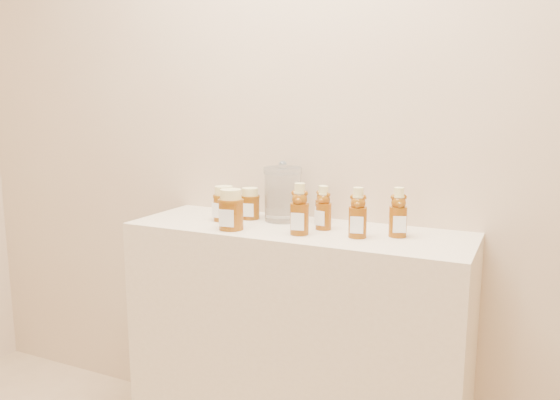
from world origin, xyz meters
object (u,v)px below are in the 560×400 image
at_px(bear_bottle_front_left, 300,206).
at_px(honey_jar_left, 224,203).
at_px(display_table, 296,349).
at_px(glass_canister, 283,192).
at_px(bear_bottle_back_left, 322,201).

xyz_separation_m(bear_bottle_front_left, honey_jar_left, (-0.34, 0.08, -0.03)).
relative_size(display_table, bear_bottle_front_left, 6.20).
bearing_deg(honey_jar_left, display_table, 8.25).
height_order(bear_bottle_front_left, honey_jar_left, bear_bottle_front_left).
bearing_deg(glass_canister, bear_bottle_front_left, -50.45).
relative_size(display_table, honey_jar_left, 9.36).
distance_m(display_table, honey_jar_left, 0.59).
distance_m(bear_bottle_front_left, honey_jar_left, 0.35).
bearing_deg(display_table, honey_jar_left, 179.97).
bearing_deg(honey_jar_left, bear_bottle_back_left, 28.81).
xyz_separation_m(bear_bottle_front_left, glass_canister, (-0.14, 0.17, 0.01)).
height_order(bear_bottle_back_left, honey_jar_left, bear_bottle_back_left).
distance_m(bear_bottle_front_left, glass_canister, 0.22).
height_order(display_table, bear_bottle_front_left, bear_bottle_front_left).
bearing_deg(glass_canister, display_table, -43.26).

